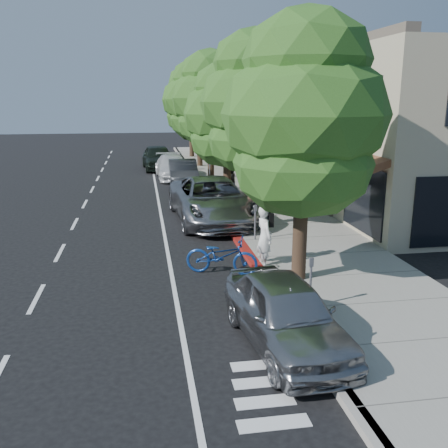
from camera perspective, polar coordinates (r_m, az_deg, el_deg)
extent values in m
plane|color=black|center=(15.98, 3.20, -4.34)|extent=(120.00, 120.00, 0.00)
cube|color=gray|center=(23.99, 4.46, 2.18)|extent=(4.60, 56.00, 0.15)
cube|color=#9E998E|center=(23.55, -0.99, 1.99)|extent=(0.30, 56.00, 0.15)
cube|color=maroon|center=(16.88, 2.47, -3.03)|extent=(0.32, 4.00, 0.15)
cube|color=#B6AD8C|center=(35.26, 12.44, 11.40)|extent=(10.00, 36.00, 7.00)
cylinder|color=black|center=(13.97, 8.65, -1.58)|extent=(0.40, 0.40, 2.64)
ellipsoid|color=#295319|center=(13.56, 8.98, 6.89)|extent=(3.78, 3.78, 3.02)
ellipsoid|color=#295319|center=(13.45, 9.20, 12.31)|extent=(4.45, 4.45, 3.56)
ellipsoid|color=#295319|center=(13.48, 9.44, 18.08)|extent=(3.34, 3.34, 2.67)
cylinder|color=black|center=(19.59, 3.31, 3.37)|extent=(0.40, 0.40, 2.78)
ellipsoid|color=#295319|center=(19.30, 3.40, 9.76)|extent=(3.54, 3.54, 2.83)
ellipsoid|color=#295319|center=(19.24, 3.46, 13.77)|extent=(4.16, 4.16, 3.33)
ellipsoid|color=#295319|center=(19.28, 3.53, 18.03)|extent=(3.12, 3.12, 2.50)
cylinder|color=black|center=(25.43, 0.36, 5.53)|extent=(0.40, 0.40, 2.43)
ellipsoid|color=#295319|center=(25.20, 0.36, 9.83)|extent=(3.77, 3.77, 3.01)
ellipsoid|color=#295319|center=(25.14, 0.37, 12.52)|extent=(4.43, 4.43, 3.54)
ellipsoid|color=#295319|center=(25.13, 0.37, 15.37)|extent=(3.32, 3.32, 2.66)
cylinder|color=black|center=(31.27, -1.51, 7.56)|extent=(0.40, 0.40, 2.84)
ellipsoid|color=#295319|center=(31.09, -1.53, 11.65)|extent=(4.09, 4.09, 3.27)
ellipsoid|color=#295319|center=(31.06, -1.55, 14.19)|extent=(4.81, 4.81, 3.85)
ellipsoid|color=#295319|center=(31.09, -1.57, 16.89)|extent=(3.61, 3.61, 2.89)
cylinder|color=black|center=(37.20, -2.79, 8.59)|extent=(0.40, 0.40, 2.79)
ellipsoid|color=#295319|center=(37.04, -2.83, 11.97)|extent=(4.39, 4.39, 3.51)
ellipsoid|color=#295319|center=(37.01, -2.85, 14.06)|extent=(5.16, 5.16, 4.13)
ellipsoid|color=#295319|center=(37.03, -2.88, 16.28)|extent=(3.87, 3.87, 3.10)
cylinder|color=black|center=(43.14, -3.72, 9.35)|extent=(0.40, 0.40, 2.75)
ellipsoid|color=#295319|center=(43.00, -3.76, 12.22)|extent=(4.25, 4.25, 3.40)
ellipsoid|color=#295319|center=(42.98, -3.79, 14.00)|extent=(5.00, 5.00, 4.00)
ellipsoid|color=#295319|center=(42.99, -3.83, 15.89)|extent=(3.75, 3.75, 3.00)
imported|color=white|center=(15.20, 4.65, -1.52)|extent=(0.59, 0.78, 1.95)
imported|color=navy|center=(14.74, -0.28, -3.63)|extent=(2.28, 1.49, 1.13)
imported|color=#99999D|center=(20.89, -1.36, 2.74)|extent=(3.41, 6.74, 1.83)
imported|color=black|center=(29.58, -4.71, 5.83)|extent=(1.70, 4.63, 1.52)
imported|color=silver|center=(32.38, -5.87, 6.50)|extent=(2.29, 5.15, 1.47)
imported|color=black|center=(36.53, -7.56, 7.55)|extent=(2.35, 5.22, 1.74)
imported|color=#98999C|center=(10.63, 7.06, -10.09)|extent=(2.21, 4.49, 1.47)
imported|color=black|center=(27.97, 0.65, 5.77)|extent=(0.96, 0.89, 1.58)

